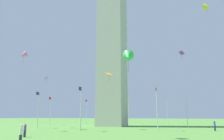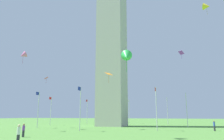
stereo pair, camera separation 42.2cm
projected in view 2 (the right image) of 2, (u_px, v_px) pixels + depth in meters
The scene contains 19 objects.
ground_plane at pixel (112, 126), 53.23m from camera, with size 260.00×260.00×0.00m, color #477A33.
obelisk_monument at pixel (112, 14), 59.13m from camera, with size 6.45×6.45×58.65m.
flagpole_n at pixel (80, 106), 37.81m from camera, with size 1.12×0.14×7.57m.
flagpole_ne at pixel (156, 106), 38.77m from camera, with size 1.12×0.14×7.57m.
flagpole_e at pixel (187, 108), 48.65m from camera, with size 1.12×0.14×7.57m.
flagpole_se at pixel (167, 110), 61.68m from camera, with size 1.12×0.14×7.57m.
flagpole_s at pixel (129, 110), 70.21m from camera, with size 1.12×0.14×7.57m.
flagpole_sw at pixel (87, 110), 69.25m from camera, with size 1.12×0.14×7.57m.
flagpole_w at pixel (51, 109), 59.37m from camera, with size 1.12×0.14×7.57m.
flagpole_nw at pixel (38, 108), 46.34m from camera, with size 1.12×0.14×7.57m.
person_white_shirt at pixel (18, 134), 21.15m from camera, with size 0.32×0.32×1.75m.
person_purple_shirt at pixel (23, 130), 27.07m from camera, with size 0.32×0.32×1.62m.
person_blue_shirt at pixel (214, 126), 37.38m from camera, with size 0.32×0.32×1.74m.
kite_orange_diamond at pixel (109, 74), 43.64m from camera, with size 1.69×1.63×2.11m.
kite_purple_diamond at pixel (181, 53), 42.41m from camera, with size 1.12×1.15×1.55m.
kite_pink_delta at pixel (23, 55), 39.82m from camera, with size 1.82×1.78×2.29m.
kite_green_delta at pixel (126, 56), 27.34m from camera, with size 2.06×1.78×2.89m.
kite_red_diamond at pixel (46, 78), 49.45m from camera, with size 1.15×1.10×1.48m.
kite_yellow_delta at pixel (207, 6), 49.82m from camera, with size 2.07×2.19×3.04m.
Camera 2 is at (52.11, 17.23, 2.64)m, focal length 35.32 mm.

